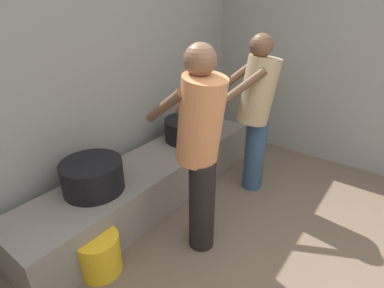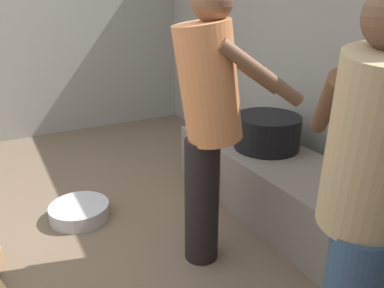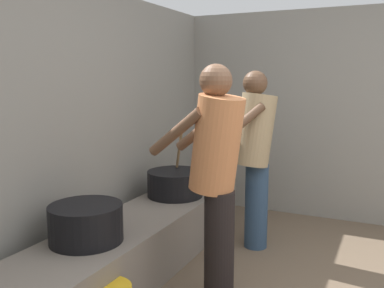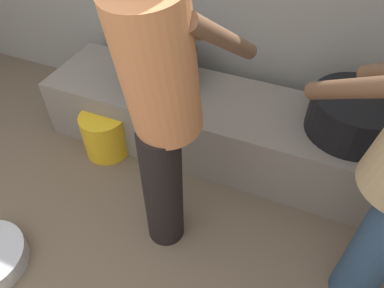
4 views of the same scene
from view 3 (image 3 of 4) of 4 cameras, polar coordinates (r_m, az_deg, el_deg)
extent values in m
cube|color=gray|center=(3.13, -20.49, 1.13)|extent=(5.20, 0.20, 2.18)
cube|color=slate|center=(3.44, -6.82, -12.89)|extent=(2.67, 0.60, 0.43)
cylinder|color=black|center=(3.84, -2.29, -5.34)|extent=(0.50, 0.50, 0.23)
cylinder|color=#937047|center=(3.85, -1.71, -0.51)|extent=(0.20, 0.19, 0.51)
cylinder|color=black|center=(2.89, -14.08, -10.29)|extent=(0.48, 0.48, 0.25)
cylinder|color=navy|center=(3.80, 8.64, -8.24)|extent=(0.20, 0.20, 0.75)
cylinder|color=tan|center=(3.64, 8.49, 1.90)|extent=(0.48, 0.48, 0.64)
sphere|color=brown|center=(3.61, 8.50, 8.12)|extent=(0.21, 0.21, 0.21)
cylinder|color=brown|center=(3.64, 4.33, 3.00)|extent=(0.39, 0.35, 0.35)
cylinder|color=brown|center=(3.40, 6.45, 2.56)|extent=(0.39, 0.35, 0.35)
cylinder|color=black|center=(2.89, 3.67, -13.63)|extent=(0.20, 0.20, 0.76)
cylinder|color=#D17F4C|center=(2.72, 3.32, 0.02)|extent=(0.39, 0.45, 0.65)
sphere|color=brown|center=(2.69, 3.22, 8.53)|extent=(0.21, 0.21, 0.21)
cylinder|color=brown|center=(2.96, 1.39, 2.06)|extent=(0.19, 0.47, 0.35)
cylinder|color=brown|center=(2.76, -2.21, 1.56)|extent=(0.19, 0.47, 0.35)
camera|label=1|loc=(1.01, 31.69, 26.75)|focal=28.11mm
camera|label=2|loc=(4.18, 25.81, 8.28)|focal=36.27mm
camera|label=4|loc=(3.06, 26.20, 13.83)|focal=33.55mm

